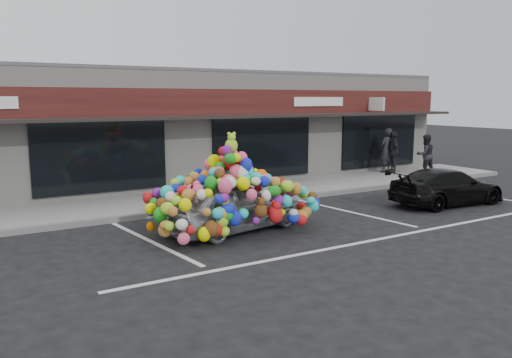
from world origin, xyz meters
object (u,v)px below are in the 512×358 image
toy_car (233,200)px  pedestrian_c (393,152)px  pedestrian_b (425,155)px  pedestrian_a (386,150)px  black_sedan (447,187)px

toy_car → pedestrian_c: (10.05, 4.47, 0.24)m
pedestrian_b → pedestrian_c: 1.34m
toy_car → pedestrian_b: bearing=-84.2°
pedestrian_a → pedestrian_b: 1.62m
pedestrian_b → pedestrian_c: pedestrian_c is taller
black_sedan → pedestrian_b: size_ratio=2.32×
toy_car → pedestrian_a: toy_car is taller
pedestrian_a → pedestrian_b: size_ratio=1.13×
pedestrian_a → pedestrian_c: pedestrian_a is taller
pedestrian_c → black_sedan: bearing=-6.0°
toy_car → black_sedan: (7.20, -0.61, -0.23)m
pedestrian_b → pedestrian_c: (-0.66, 1.17, 0.05)m
pedestrian_a → pedestrian_b: pedestrian_a is taller
toy_car → pedestrian_a: 10.92m
black_sedan → pedestrian_c: pedestrian_c is taller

